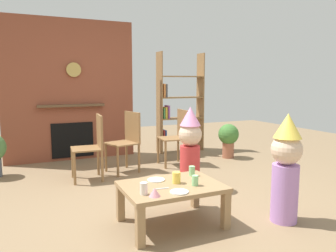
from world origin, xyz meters
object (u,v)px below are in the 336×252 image
dining_chair_middle (127,138)px  potted_plant_tall (228,137)px  bookshelf (177,106)px  paper_cup_near_right (176,178)px  paper_cup_center (195,180)px  birthday_cake_slice (155,192)px  paper_cup_far_left (192,171)px  paper_plate_front (179,192)px  child_in_pink (190,146)px  dining_chair_right (177,134)px  paper_plate_rear (156,180)px  child_with_cone_hat (286,165)px  coffee_table (172,191)px  paper_cup_near_left (144,189)px  dining_chair_left (93,143)px

dining_chair_middle → potted_plant_tall: (1.90, 0.11, -0.14)m
bookshelf → paper_cup_near_right: (-1.43, -2.93, -0.45)m
paper_cup_center → birthday_cake_slice: 0.47m
paper_cup_far_left → paper_plate_front: 0.53m
child_in_pink → potted_plant_tall: bearing=168.5°
paper_plate_front → potted_plant_tall: potted_plant_tall is taller
dining_chair_right → potted_plant_tall: (1.04, 0.06, -0.14)m
paper_plate_rear → paper_plate_front: bearing=-82.7°
paper_cup_near_right → child_with_cone_hat: 1.05m
potted_plant_tall → child_with_cone_hat: bearing=-113.2°
birthday_cake_slice → dining_chair_middle: (0.44, 2.20, 0.08)m
paper_cup_far_left → child_in_pink: bearing=63.4°
coffee_table → child_in_pink: size_ratio=0.88×
dining_chair_middle → bookshelf: bearing=-157.5°
paper_cup_near_right → paper_plate_front: paper_cup_near_right is taller
coffee_table → child_with_cone_hat: size_ratio=0.87×
paper_cup_center → child_with_cone_hat: 0.89m
paper_cup_near_left → child_with_cone_hat: size_ratio=0.10×
bookshelf → potted_plant_tall: 1.17m
child_with_cone_hat → paper_plate_rear: bearing=-6.2°
paper_cup_center → paper_cup_far_left: bearing=66.8°
paper_cup_far_left → paper_plate_rear: bearing=-179.9°
bookshelf → child_in_pink: (-0.86, -2.12, -0.34)m
dining_chair_left → dining_chair_right: bearing=-165.8°
paper_cup_near_right → child_in_pink: size_ratio=0.10×
birthday_cake_slice → child_in_pink: child_in_pink is taller
paper_plate_rear → paper_cup_near_left: bearing=-127.1°
paper_plate_front → potted_plant_tall: (2.11, 2.30, -0.03)m
child_in_pink → dining_chair_left: bearing=-95.1°
birthday_cake_slice → dining_chair_right: (1.31, 2.25, 0.08)m
dining_chair_middle → dining_chair_right: same height
paper_cup_near_left → dining_chair_right: dining_chair_right is taller
paper_cup_far_left → child_with_cone_hat: (0.71, -0.56, 0.12)m
child_with_cone_hat → child_in_pink: child_with_cone_hat is taller
paper_cup_near_left → paper_plate_rear: bearing=52.9°
paper_cup_near_left → child_with_cone_hat: (1.36, -0.23, 0.11)m
paper_cup_far_left → potted_plant_tall: (1.77, 1.90, -0.07)m
paper_cup_far_left → dining_chair_left: bearing=113.4°
paper_cup_far_left → potted_plant_tall: bearing=47.0°
dining_chair_right → paper_cup_center: bearing=71.9°
child_in_pink → dining_chair_right: 1.26m
dining_chair_left → paper_cup_near_left: bearing=95.2°
dining_chair_middle → coffee_table: bearing=70.7°
dining_chair_middle → paper_cup_near_right: bearing=72.4°
birthday_cake_slice → paper_cup_near_right: bearing=37.7°
paper_plate_front → paper_plate_rear: size_ratio=0.96×
paper_cup_near_right → child_in_pink: 1.00m
paper_cup_near_right → child_in_pink: (0.58, 0.81, 0.11)m
bookshelf → child_in_pink: size_ratio=1.82×
paper_plate_rear → dining_chair_middle: (0.26, 1.79, 0.11)m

